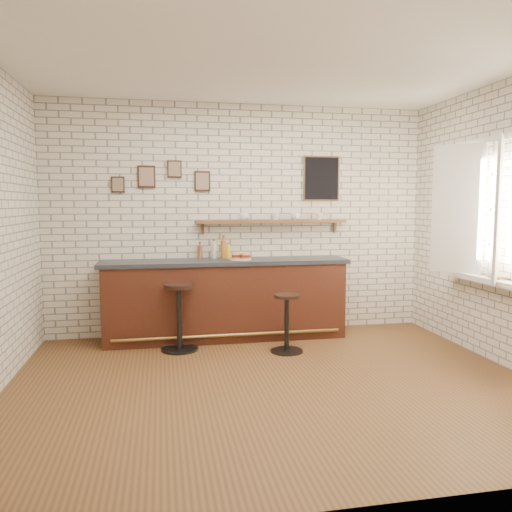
# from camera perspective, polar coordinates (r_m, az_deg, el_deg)

# --- Properties ---
(ground) EXTENTS (5.00, 5.00, 0.00)m
(ground) POSITION_cam_1_polar(r_m,az_deg,el_deg) (4.93, 2.07, -14.34)
(ground) COLOR brown
(ground) RESTS_ON ground
(bar_counter) EXTENTS (3.10, 0.65, 1.01)m
(bar_counter) POSITION_cam_1_polar(r_m,az_deg,el_deg) (6.37, -3.49, -4.93)
(bar_counter) COLOR #491F13
(bar_counter) RESTS_ON ground
(sandwich_plate) EXTENTS (0.28, 0.28, 0.01)m
(sandwich_plate) POSITION_cam_1_polar(r_m,az_deg,el_deg) (6.30, -1.80, -0.35)
(sandwich_plate) COLOR white
(sandwich_plate) RESTS_ON bar_counter
(ciabatta_sandwich) EXTENTS (0.26, 0.18, 0.08)m
(ciabatta_sandwich) POSITION_cam_1_polar(r_m,az_deg,el_deg) (6.30, -1.70, 0.07)
(ciabatta_sandwich) COLOR tan
(ciabatta_sandwich) RESTS_ON sandwich_plate
(potato_chips) EXTENTS (0.25, 0.18, 0.00)m
(potato_chips) POSITION_cam_1_polar(r_m,az_deg,el_deg) (6.30, -1.91, -0.29)
(potato_chips) COLOR gold
(potato_chips) RESTS_ON sandwich_plate
(bitters_bottle_brown) EXTENTS (0.07, 0.07, 0.22)m
(bitters_bottle_brown) POSITION_cam_1_polar(r_m,az_deg,el_deg) (6.44, -6.43, 0.48)
(bitters_bottle_brown) COLOR brown
(bitters_bottle_brown) RESTS_ON bar_counter
(bitters_bottle_white) EXTENTS (0.06, 0.06, 0.24)m
(bitters_bottle_white) POSITION_cam_1_polar(r_m,az_deg,el_deg) (6.46, -4.82, 0.61)
(bitters_bottle_white) COLOR beige
(bitters_bottle_white) RESTS_ON bar_counter
(bitters_bottle_amber) EXTENTS (0.07, 0.07, 0.29)m
(bitters_bottle_amber) POSITION_cam_1_polar(r_m,az_deg,el_deg) (6.47, -3.73, 0.82)
(bitters_bottle_amber) COLOR #AE5D1C
(bitters_bottle_amber) RESTS_ON bar_counter
(condiment_bottle_yellow) EXTENTS (0.06, 0.06, 0.20)m
(condiment_bottle_yellow) POSITION_cam_1_polar(r_m,az_deg,el_deg) (6.48, -3.20, 0.51)
(condiment_bottle_yellow) COLOR gold
(condiment_bottle_yellow) RESTS_ON bar_counter
(bar_stool_left) EXTENTS (0.46, 0.46, 0.78)m
(bar_stool_left) POSITION_cam_1_polar(r_m,az_deg,el_deg) (5.93, -8.76, -6.66)
(bar_stool_left) COLOR black
(bar_stool_left) RESTS_ON ground
(bar_stool_right) EXTENTS (0.37, 0.37, 0.67)m
(bar_stool_right) POSITION_cam_1_polar(r_m,az_deg,el_deg) (5.82, 3.54, -7.44)
(bar_stool_right) COLOR black
(bar_stool_right) RESTS_ON ground
(wall_shelf) EXTENTS (2.00, 0.18, 0.18)m
(wall_shelf) POSITION_cam_1_polar(r_m,az_deg,el_deg) (6.57, 1.81, 3.95)
(wall_shelf) COLOR brown
(wall_shelf) RESTS_ON ground
(shelf_cup_a) EXTENTS (0.17, 0.17, 0.09)m
(shelf_cup_a) POSITION_cam_1_polar(r_m,az_deg,el_deg) (6.49, -1.38, 4.54)
(shelf_cup_a) COLOR white
(shelf_cup_a) RESTS_ON wall_shelf
(shelf_cup_b) EXTENTS (0.14, 0.14, 0.10)m
(shelf_cup_b) POSITION_cam_1_polar(r_m,az_deg,el_deg) (6.58, 2.23, 4.58)
(shelf_cup_b) COLOR white
(shelf_cup_b) RESTS_ON wall_shelf
(shelf_cup_c) EXTENTS (0.13, 0.13, 0.09)m
(shelf_cup_c) POSITION_cam_1_polar(r_m,az_deg,el_deg) (6.64, 4.52, 4.53)
(shelf_cup_c) COLOR white
(shelf_cup_c) RESTS_ON wall_shelf
(shelf_cup_d) EXTENTS (0.12, 0.12, 0.09)m
(shelf_cup_d) POSITION_cam_1_polar(r_m,az_deg,el_deg) (6.74, 7.23, 4.54)
(shelf_cup_d) COLOR white
(shelf_cup_d) RESTS_ON wall_shelf
(back_wall_decor) EXTENTS (2.96, 0.02, 0.56)m
(back_wall_decor) POSITION_cam_1_polar(r_m,az_deg,el_deg) (6.61, 0.19, 8.88)
(back_wall_decor) COLOR black
(back_wall_decor) RESTS_ON ground
(window_sill) EXTENTS (0.20, 1.35, 0.06)m
(window_sill) POSITION_cam_1_polar(r_m,az_deg,el_deg) (5.96, 24.52, -2.38)
(window_sill) COLOR white
(window_sill) RESTS_ON ground
(casement_window) EXTENTS (0.40, 1.30, 1.56)m
(casement_window) POSITION_cam_1_polar(r_m,az_deg,el_deg) (5.88, 24.50, 4.85)
(casement_window) COLOR white
(casement_window) RESTS_ON ground
(book_lower) EXTENTS (0.18, 0.23, 0.02)m
(book_lower) POSITION_cam_1_polar(r_m,az_deg,el_deg) (5.80, 25.44, -2.24)
(book_lower) COLOR tan
(book_lower) RESTS_ON window_sill
(book_upper) EXTENTS (0.24, 0.26, 0.02)m
(book_upper) POSITION_cam_1_polar(r_m,az_deg,el_deg) (5.82, 25.26, -2.02)
(book_upper) COLOR tan
(book_upper) RESTS_ON book_lower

